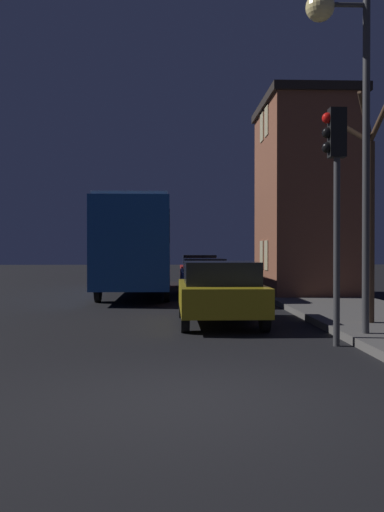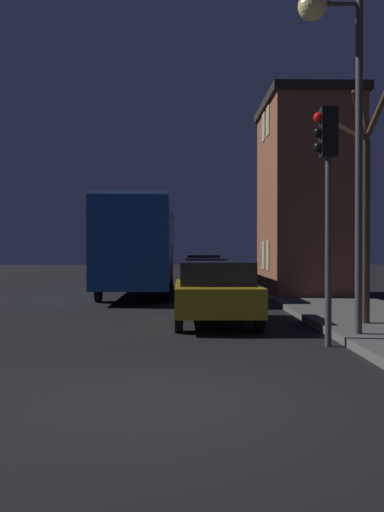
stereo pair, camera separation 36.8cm
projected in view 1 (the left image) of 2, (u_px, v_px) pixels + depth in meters
The scene contains 9 objects.
ground_plane at pixel (190, 399), 6.74m from camera, with size 120.00×120.00×0.00m, color black.
brick_building at pixel (305, 196), 21.64m from camera, with size 3.32×5.31×7.26m.
streetlamp at pixel (340, 74), 10.88m from camera, with size 1.25×0.55×6.51m.
traffic_light at pixel (335, 176), 10.43m from camera, with size 0.43×0.24×4.36m.
bare_tree at pixel (369, 207), 12.51m from camera, with size 1.11×1.75×5.01m.
bus at pixel (138, 240), 22.67m from camera, with size 2.52×10.78×3.59m.
car_near_lane at pixel (220, 291), 13.46m from camera, with size 1.89×4.02×1.49m.
car_mid_lane at pixel (203, 276), 21.87m from camera, with size 1.72×4.63×1.43m.
car_far_lane at pixel (199, 269), 29.04m from camera, with size 1.83×4.46×1.50m.
Camera 1 is at (-0.22, -6.72, 1.78)m, focal length 40.00 mm.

